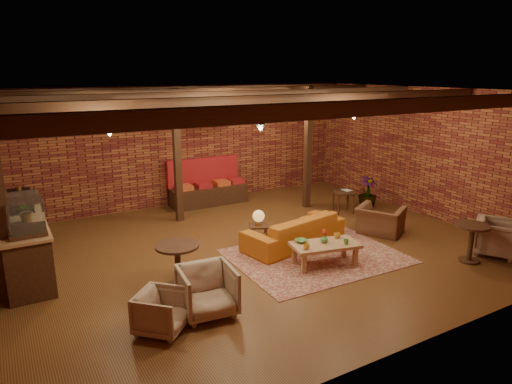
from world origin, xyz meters
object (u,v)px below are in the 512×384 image
side_table_lamp (259,219)px  round_table_right (471,237)px  sofa (294,230)px  round_table_left (178,258)px  coffee_table (324,246)px  armchair_right (381,216)px  armchair_a (162,310)px  side_table_book (344,193)px  plant_tall (370,161)px  armchair_far (497,236)px  armchair_b (207,289)px

side_table_lamp → round_table_right: (3.13, -2.73, -0.10)m
sofa → round_table_left: bearing=1.2°
coffee_table → armchair_right: armchair_right is taller
side_table_lamp → armchair_a: bearing=-143.0°
side_table_book → plant_tall: 1.10m
round_table_left → armchair_right: armchair_right is taller
round_table_right → round_table_left: bearing=161.2°
side_table_lamp → round_table_right: 4.16m
sofa → armchair_far: 4.04m
armchair_a → round_table_right: bearing=-51.4°
round_table_right → armchair_right: bearing=100.1°
armchair_far → plant_tall: (0.02, 3.68, 0.89)m
armchair_b → round_table_right: armchair_b is taller
sofa → round_table_right: bearing=125.0°
armchair_a → sofa: bearing=-18.4°
coffee_table → armchair_b: bearing=-168.4°
side_table_book → round_table_right: (0.01, -3.69, -0.02)m
round_table_left → side_table_book: size_ratio=1.20×
armchair_right → plant_tall: (1.14, 1.63, 0.87)m
armchair_right → sofa: bearing=51.3°
side_table_lamp → coffee_table: bearing=-67.9°
side_table_book → plant_tall: bearing=-2.6°
round_table_left → armchair_far: armchair_far is taller
side_table_lamp → armchair_b: bearing=-135.8°
coffee_table → round_table_left: round_table_left is taller
round_table_right → side_table_book: bearing=90.2°
round_table_left → armchair_far: bearing=-16.8°
coffee_table → round_table_right: bearing=-26.7°
coffee_table → armchair_b: armchair_b is taller
side_table_book → armchair_far: (0.77, -3.72, -0.13)m
sofa → round_table_right: 3.44m
armchair_right → side_table_book: size_ratio=1.51×
coffee_table → side_table_lamp: size_ratio=1.74×
coffee_table → armchair_far: (3.30, -1.31, 0.01)m
sofa → round_table_right: round_table_right is taller
coffee_table → armchair_right: 2.30m
sofa → coffee_table: size_ratio=1.66×
armchair_a → armchair_far: bearing=-51.0°
sofa → side_table_lamp: (-0.66, 0.34, 0.27)m
round_table_left → armchair_a: size_ratio=1.16×
armchair_b → round_table_right: (5.19, -0.73, 0.09)m
armchair_b → side_table_book: bearing=35.8°
armchair_far → side_table_book: bearing=71.3°
coffee_table → side_table_book: coffee_table is taller
side_table_lamp → round_table_left: (-2.13, -0.94, -0.08)m
round_table_right → armchair_a: bearing=174.2°
plant_tall → round_table_left: bearing=-162.8°
armchair_right → plant_tall: size_ratio=0.38×
armchair_right → armchair_far: (1.12, -2.05, -0.03)m
round_table_left → round_table_right: size_ratio=1.02×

